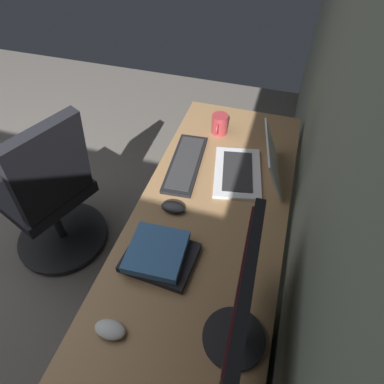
% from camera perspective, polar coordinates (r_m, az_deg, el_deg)
% --- Properties ---
extents(wall_back, '(5.07, 0.10, 2.60)m').
position_cam_1_polar(wall_back, '(0.83, 26.12, 1.26)').
color(wall_back, slate).
rests_on(wall_back, ground).
extents(desk, '(1.83, 0.64, 0.73)m').
position_cam_1_polar(desk, '(1.43, 1.94, -8.56)').
color(desk, '#936D47').
rests_on(desk, ground).
extents(drawer_pedestal, '(0.40, 0.51, 0.69)m').
position_cam_1_polar(drawer_pedestal, '(1.55, -1.46, -26.58)').
color(drawer_pedestal, '#936D47').
rests_on(drawer_pedestal, ground).
extents(monitor_primary, '(0.49, 0.20, 0.40)m').
position_cam_1_polar(monitor_primary, '(0.97, 8.13, -18.53)').
color(monitor_primary, black).
rests_on(monitor_primary, desk).
extents(laptop_leftmost, '(0.39, 0.36, 0.20)m').
position_cam_1_polar(laptop_leftmost, '(1.58, 9.92, 4.22)').
color(laptop_leftmost, silver).
rests_on(laptop_leftmost, desk).
extents(keyboard_main, '(0.43, 0.17, 0.02)m').
position_cam_1_polar(keyboard_main, '(1.63, -1.10, 4.85)').
color(keyboard_main, black).
rests_on(keyboard_main, desk).
extents(mouse_main, '(0.06, 0.10, 0.03)m').
position_cam_1_polar(mouse_main, '(1.19, -13.66, -21.59)').
color(mouse_main, silver).
rests_on(mouse_main, desk).
extents(mouse_spare, '(0.06, 0.10, 0.03)m').
position_cam_1_polar(mouse_spare, '(1.43, -3.20, -2.58)').
color(mouse_spare, black).
rests_on(mouse_spare, desk).
extents(book_stack_near, '(0.23, 0.27, 0.06)m').
position_cam_1_polar(book_stack_near, '(1.28, -5.69, -10.41)').
color(book_stack_near, black).
rests_on(book_stack_near, desk).
extents(coffee_mug, '(0.12, 0.08, 0.11)m').
position_cam_1_polar(coffee_mug, '(1.81, 4.68, 11.32)').
color(coffee_mug, '#A53338').
rests_on(coffee_mug, desk).
extents(office_chair, '(0.56, 0.61, 0.97)m').
position_cam_1_polar(office_chair, '(2.01, -22.68, -0.94)').
color(office_chair, black).
rests_on(office_chair, ground).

